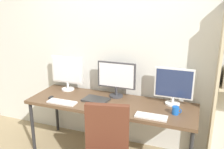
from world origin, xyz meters
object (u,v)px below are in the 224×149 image
at_px(mouse_right_side, 51,97).
at_px(laptop_closed, 96,100).
at_px(keyboard_right, 151,116).
at_px(coffee_mug, 176,110).
at_px(mouse_left_side, 90,106).
at_px(desk, 111,106).
at_px(monitor_left, 67,72).
at_px(keyboard_left, 62,102).
at_px(monitor_right, 174,85).
at_px(monitor_center, 116,77).

distance_m(mouse_right_side, laptop_closed, 0.60).
relative_size(keyboard_right, coffee_mug, 3.30).
height_order(mouse_left_side, coffee_mug, coffee_mug).
relative_size(mouse_left_side, mouse_right_side, 1.00).
relative_size(desk, monitor_left, 4.34).
height_order(desk, mouse_right_side, mouse_right_side).
xyz_separation_m(monitor_left, keyboard_left, (0.17, -0.44, -0.26)).
height_order(monitor_left, keyboard_left, monitor_left).
bearing_deg(laptop_closed, monitor_right, 19.26).
bearing_deg(laptop_closed, monitor_left, 162.95).
distance_m(monitor_center, mouse_right_side, 0.89).
xyz_separation_m(desk, monitor_center, (0.00, 0.21, 0.32)).
xyz_separation_m(monitor_right, mouse_right_side, (-1.51, -0.37, -0.23)).
bearing_deg(coffee_mug, laptop_closed, 177.51).
height_order(monitor_right, mouse_left_side, monitor_right).
distance_m(monitor_center, laptop_closed, 0.39).
relative_size(monitor_left, laptop_closed, 1.52).
xyz_separation_m(monitor_center, coffee_mug, (0.80, -0.27, -0.22)).
bearing_deg(mouse_right_side, keyboard_left, -19.40).
xyz_separation_m(monitor_left, laptop_closed, (0.54, -0.22, -0.25)).
height_order(desk, coffee_mug, coffee_mug).
height_order(mouse_left_side, laptop_closed, mouse_left_side).
relative_size(monitor_right, keyboard_right, 1.32).
height_order(monitor_left, keyboard_right, monitor_left).
bearing_deg(desk, keyboard_left, -157.67).
distance_m(monitor_left, monitor_center, 0.73).
distance_m(desk, monitor_center, 0.38).
bearing_deg(keyboard_right, monitor_right, 68.69).
distance_m(monitor_center, mouse_left_side, 0.53).
bearing_deg(coffee_mug, keyboard_right, -143.88).
relative_size(mouse_left_side, coffee_mug, 0.91).
height_order(monitor_left, mouse_right_side, monitor_left).
bearing_deg(desk, mouse_left_side, -128.54).
relative_size(mouse_right_side, laptop_closed, 0.30).
bearing_deg(desk, monitor_center, 90.00).
bearing_deg(laptop_closed, monitor_center, 54.61).
bearing_deg(keyboard_right, monitor_center, 141.70).
bearing_deg(mouse_right_side, keyboard_right, -3.23).
xyz_separation_m(mouse_right_side, laptop_closed, (0.58, 0.14, -0.00)).
height_order(monitor_right, keyboard_right, monitor_right).
xyz_separation_m(mouse_right_side, coffee_mug, (1.57, 0.10, 0.03)).
bearing_deg(monitor_center, keyboard_left, -141.70).
distance_m(mouse_left_side, laptop_closed, 0.21).
bearing_deg(mouse_left_side, keyboard_right, -0.43).
height_order(monitor_left, coffee_mug, monitor_left).
distance_m(monitor_center, keyboard_left, 0.76).
bearing_deg(monitor_right, monitor_center, -180.00).
bearing_deg(laptop_closed, keyboard_left, -143.51).
relative_size(monitor_left, coffee_mug, 4.58).
bearing_deg(monitor_center, monitor_left, 180.00).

